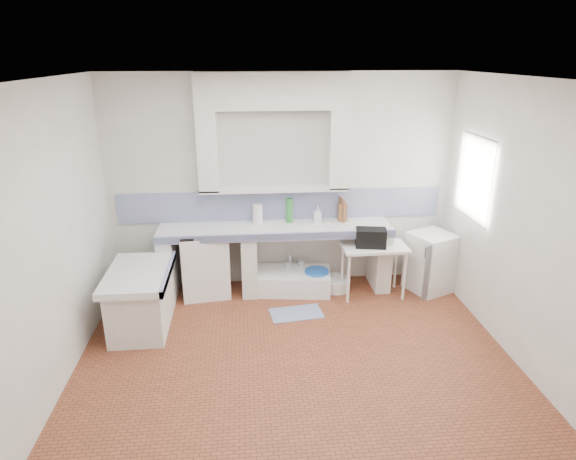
{
  "coord_description": "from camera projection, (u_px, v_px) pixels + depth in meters",
  "views": [
    {
      "loc": [
        -0.47,
        -4.24,
        3.01
      ],
      "look_at": [
        0.0,
        1.0,
        1.1
      ],
      "focal_mm": 30.53,
      "sensor_mm": 36.0,
      "label": 1
    }
  ],
  "objects": [
    {
      "name": "floor",
      "position": [
        297.0,
        363.0,
        5.03
      ],
      "size": [
        4.5,
        4.5,
        0.0
      ],
      "primitive_type": "plane",
      "color": "brown",
      "rests_on": "ground"
    },
    {
      "name": "ceiling",
      "position": [
        299.0,
        79.0,
        4.08
      ],
      "size": [
        4.5,
        4.5,
        0.0
      ],
      "primitive_type": "plane",
      "rotation": [
        3.14,
        0.0,
        0.0
      ],
      "color": "white",
      "rests_on": "ground"
    },
    {
      "name": "wall_back",
      "position": [
        281.0,
        183.0,
        6.43
      ],
      "size": [
        4.5,
        0.0,
        4.5
      ],
      "primitive_type": "plane",
      "rotation": [
        1.57,
        0.0,
        0.0
      ],
      "color": "white",
      "rests_on": "ground"
    },
    {
      "name": "wall_front",
      "position": [
        337.0,
        364.0,
        2.68
      ],
      "size": [
        4.5,
        0.0,
        4.5
      ],
      "primitive_type": "plane",
      "rotation": [
        -1.57,
        0.0,
        0.0
      ],
      "color": "white",
      "rests_on": "ground"
    },
    {
      "name": "wall_left",
      "position": [
        47.0,
        244.0,
        4.36
      ],
      "size": [
        0.0,
        4.5,
        4.5
      ],
      "primitive_type": "plane",
      "rotation": [
        1.57,
        0.0,
        1.57
      ],
      "color": "white",
      "rests_on": "ground"
    },
    {
      "name": "wall_right",
      "position": [
        528.0,
        229.0,
        4.74
      ],
      "size": [
        0.0,
        4.5,
        4.5
      ],
      "primitive_type": "plane",
      "rotation": [
        1.57,
        0.0,
        -1.57
      ],
      "color": "white",
      "rests_on": "ground"
    },
    {
      "name": "alcove_mass",
      "position": [
        273.0,
        91.0,
        5.9
      ],
      "size": [
        1.9,
        0.25,
        0.45
      ],
      "primitive_type": "cube",
      "color": "white",
      "rests_on": "ground"
    },
    {
      "name": "window_frame",
      "position": [
        489.0,
        179.0,
        5.81
      ],
      "size": [
        0.35,
        0.86,
        1.06
      ],
      "primitive_type": "cube",
      "color": "#3D2713",
      "rests_on": "ground"
    },
    {
      "name": "lace_valance",
      "position": [
        482.0,
        147.0,
        5.67
      ],
      "size": [
        0.01,
        0.84,
        0.24
      ],
      "primitive_type": "cube",
      "color": "white",
      "rests_on": "ground"
    },
    {
      "name": "counter_slab",
      "position": [
        275.0,
        229.0,
        6.32
      ],
      "size": [
        3.0,
        0.6,
        0.08
      ],
      "primitive_type": "cube",
      "color": "white",
      "rests_on": "ground"
    },
    {
      "name": "counter_lip",
      "position": [
        277.0,
        237.0,
        6.06
      ],
      "size": [
        3.0,
        0.04,
        0.1
      ],
      "primitive_type": "cube",
      "color": "navy",
      "rests_on": "ground"
    },
    {
      "name": "counter_pier_left",
      "position": [
        168.0,
        265.0,
        6.35
      ],
      "size": [
        0.2,
        0.55,
        0.82
      ],
      "primitive_type": "cube",
      "color": "white",
      "rests_on": "ground"
    },
    {
      "name": "counter_pier_mid",
      "position": [
        249.0,
        262.0,
        6.44
      ],
      "size": [
        0.2,
        0.55,
        0.82
      ],
      "primitive_type": "cube",
      "color": "white",
      "rests_on": "ground"
    },
    {
      "name": "counter_pier_right",
      "position": [
        379.0,
        258.0,
        6.59
      ],
      "size": [
        0.2,
        0.55,
        0.82
      ],
      "primitive_type": "cube",
      "color": "white",
      "rests_on": "ground"
    },
    {
      "name": "peninsula_top",
      "position": [
        139.0,
        274.0,
        5.5
      ],
      "size": [
        0.7,
        1.1,
        0.08
      ],
      "primitive_type": "cube",
      "color": "white",
      "rests_on": "ground"
    },
    {
      "name": "peninsula_base",
      "position": [
        142.0,
        302.0,
        5.62
      ],
      "size": [
        0.6,
        1.0,
        0.62
      ],
      "primitive_type": "cube",
      "color": "white",
      "rests_on": "ground"
    },
    {
      "name": "peninsula_lip",
      "position": [
        168.0,
        273.0,
        5.53
      ],
      "size": [
        0.04,
        1.1,
        0.1
      ],
      "primitive_type": "cube",
      "color": "navy",
      "rests_on": "ground"
    },
    {
      "name": "backsplash",
      "position": [
        281.0,
        205.0,
        6.51
      ],
      "size": [
        4.27,
        0.03,
        0.4
      ],
      "primitive_type": "cube",
      "color": "navy",
      "rests_on": "ground"
    },
    {
      "name": "stove",
      "position": [
        205.0,
        263.0,
        6.38
      ],
      "size": [
        0.67,
        0.65,
        0.85
      ],
      "primitive_type": "cube",
      "rotation": [
        0.0,
        0.0,
        0.13
      ],
      "color": "white",
      "rests_on": "ground"
    },
    {
      "name": "sink",
      "position": [
        292.0,
        282.0,
        6.55
      ],
      "size": [
        1.07,
        0.67,
        0.24
      ],
      "primitive_type": "cube",
      "rotation": [
        0.0,
        0.0,
        -0.12
      ],
      "color": "white",
      "rests_on": "ground"
    },
    {
      "name": "side_table",
      "position": [
        373.0,
        270.0,
        6.36
      ],
      "size": [
        0.83,
        0.47,
        0.04
      ],
      "primitive_type": "cube",
      "rotation": [
        0.0,
        0.0,
        0.02
      ],
      "color": "white",
      "rests_on": "ground"
    },
    {
      "name": "fridge",
      "position": [
        431.0,
        262.0,
        6.49
      ],
      "size": [
        0.68,
        0.68,
        0.79
      ],
      "primitive_type": "cube",
      "rotation": [
        0.0,
        0.0,
        0.42
      ],
      "color": "white",
      "rests_on": "ground"
    },
    {
      "name": "bucket_red",
      "position": [
        266.0,
        281.0,
        6.56
      ],
      "size": [
        0.36,
        0.36,
        0.27
      ],
      "primitive_type": "cylinder",
      "rotation": [
        0.0,
        0.0,
        -0.31
      ],
      "color": "red",
      "rests_on": "ground"
    },
    {
      "name": "bucket_orange",
      "position": [
        303.0,
        285.0,
        6.43
      ],
      "size": [
        0.32,
        0.32,
        0.27
      ],
      "primitive_type": "cylinder",
      "rotation": [
        0.0,
        0.0,
        0.13
      ],
      "color": "orange",
      "rests_on": "ground"
    },
    {
      "name": "bucket_blue",
      "position": [
        317.0,
        281.0,
        6.51
      ],
      "size": [
        0.38,
        0.38,
        0.3
      ],
      "primitive_type": "cylinder",
      "rotation": [
        0.0,
        0.0,
        0.19
      ],
      "color": "blue",
      "rests_on": "ground"
    },
    {
      "name": "basin_white",
      "position": [
        335.0,
        284.0,
        6.6
      ],
      "size": [
        0.4,
        0.4,
        0.15
      ],
      "primitive_type": "cylinder",
      "rotation": [
        0.0,
        0.0,
        0.02
      ],
      "color": "white",
      "rests_on": "ground"
    },
    {
      "name": "water_bottle_a",
      "position": [
        287.0,
        273.0,
        6.71
      ],
      "size": [
        0.11,
        0.11,
        0.32
      ],
      "primitive_type": "cylinder",
      "rotation": [
        0.0,
        0.0,
        0.34
      ],
      "color": "silver",
      "rests_on": "ground"
    },
    {
      "name": "water_bottle_b",
      "position": [
        301.0,
        272.0,
        6.73
      ],
      "size": [
        0.1,
        0.1,
        0.34
      ],
      "primitive_type": "cylinder",
      "rotation": [
        0.0,
        0.0,
        0.15
      ],
      "color": "silver",
      "rests_on": "ground"
    },
    {
      "name": "black_bag",
      "position": [
        371.0,
        238.0,
        6.18
      ],
      "size": [
        0.41,
        0.28,
        0.24
      ],
      "primitive_type": "cube",
      "rotation": [
        0.0,
        0.0,
        -0.18
      ],
      "color": "black",
      "rests_on": "side_table"
    },
    {
      "name": "green_bottle_a",
      "position": [
        289.0,
        211.0,
        6.41
      ],
      "size": [
        0.08,
        0.08,
        0.32
      ],
      "primitive_type": "cylinder",
      "rotation": [
        0.0,
        0.0,
        -0.1
      ],
      "color": "#297D30",
      "rests_on": "counter_slab"
    },
    {
      "name": "green_bottle_b",
      "position": [
        290.0,
        211.0,
        6.41
      ],
      "size": [
        0.09,
        0.09,
        0.32
      ],
      "primitive_type": "cylinder",
      "rotation": [
        0.0,
        0.0,
        0.42
      ],
      "color": "#297D30",
      "rests_on": "counter_slab"
    },
    {
      "name": "knife_block",
      "position": [
        342.0,
        212.0,
        6.48
      ],
      "size": [
        0.12,
        0.1,
        0.23
      ],
      "primitive_type": "cube",
      "rotation": [
        0.0,
        0.0,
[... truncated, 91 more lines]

